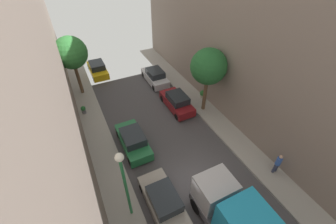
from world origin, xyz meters
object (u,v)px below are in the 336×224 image
(parked_car_left_3, at_px, (98,69))
(potted_plant_0, at_px, (83,110))
(parked_car_left_2, at_px, (133,140))
(potted_plant_2, at_px, (202,94))
(parked_car_right_1, at_px, (177,102))
(lamp_post, at_px, (124,178))
(street_tree_0, at_px, (71,53))
(pedestrian, at_px, (278,163))
(parked_car_left_1, at_px, (163,202))
(parked_car_right_2, at_px, (155,77))
(street_tree_1, at_px, (209,67))

(parked_car_left_3, xyz_separation_m, potted_plant_0, (-2.82, -6.87, -0.16))
(parked_car_left_2, distance_m, potted_plant_2, 9.00)
(parked_car_right_1, bearing_deg, parked_car_left_2, -151.80)
(lamp_post, bearing_deg, potted_plant_0, 94.82)
(parked_car_right_1, xyz_separation_m, street_tree_0, (-7.79, 6.56, 3.82))
(parked_car_left_3, relative_size, lamp_post, 0.77)
(parked_car_left_2, bearing_deg, pedestrian, -39.49)
(parked_car_left_1, relative_size, lamp_post, 0.77)
(parked_car_left_1, bearing_deg, parked_car_right_1, 57.38)
(parked_car_left_2, relative_size, potted_plant_2, 5.29)
(parked_car_left_2, xyz_separation_m, potted_plant_2, (8.44, 3.12, -0.13))
(parked_car_right_2, bearing_deg, parked_car_left_3, 139.64)
(parked_car_left_2, bearing_deg, potted_plant_2, 20.28)
(pedestrian, distance_m, potted_plant_2, 9.81)
(parked_car_right_1, xyz_separation_m, lamp_post, (-7.30, -7.93, 3.03))
(potted_plant_0, bearing_deg, lamp_post, -85.18)
(pedestrian, relative_size, street_tree_0, 0.29)
(potted_plant_0, relative_size, lamp_post, 0.14)
(parked_car_left_1, distance_m, parked_car_right_2, 14.70)
(parked_car_left_1, distance_m, parked_car_left_2, 5.54)
(parked_car_left_2, bearing_deg, parked_car_left_3, 90.00)
(parked_car_left_1, height_order, parked_car_right_1, same)
(parked_car_left_3, xyz_separation_m, parked_car_right_2, (5.40, -4.59, 0.00))
(pedestrian, bearing_deg, potted_plant_0, 131.08)
(parked_car_right_1, relative_size, lamp_post, 0.77)
(parked_car_left_3, distance_m, parked_car_right_1, 11.21)
(pedestrian, distance_m, lamp_post, 10.47)
(parked_car_left_2, height_order, parked_car_left_3, same)
(pedestrian, bearing_deg, parked_car_left_1, 172.07)
(parked_car_right_1, height_order, parked_car_right_2, same)
(parked_car_left_2, height_order, street_tree_1, street_tree_1)
(parked_car_right_2, xyz_separation_m, lamp_post, (-7.30, -13.16, 3.03))
(parked_car_left_3, relative_size, potted_plant_0, 5.51)
(potted_plant_2, bearing_deg, parked_car_left_3, 131.34)
(parked_car_right_2, xyz_separation_m, street_tree_0, (-7.79, 1.33, 3.82))
(parked_car_left_2, bearing_deg, potted_plant_0, 115.73)
(street_tree_1, bearing_deg, parked_car_left_1, -136.78)
(lamp_post, bearing_deg, parked_car_left_1, -14.97)
(pedestrian, height_order, street_tree_1, street_tree_1)
(parked_car_right_2, height_order, pedestrian, pedestrian)
(parked_car_left_1, height_order, parked_car_left_3, same)
(potted_plant_0, distance_m, potted_plant_2, 11.58)
(potted_plant_0, bearing_deg, parked_car_right_2, 15.51)
(pedestrian, xyz_separation_m, lamp_post, (-9.99, 1.64, 2.67))
(street_tree_1, relative_size, potted_plant_0, 7.87)
(parked_car_left_3, bearing_deg, pedestrian, -67.34)
(parked_car_left_2, distance_m, street_tree_1, 8.59)
(potted_plant_0, bearing_deg, street_tree_0, 83.22)
(lamp_post, bearing_deg, street_tree_0, 91.93)
(parked_car_left_2, xyz_separation_m, pedestrian, (8.09, -6.67, 0.35))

